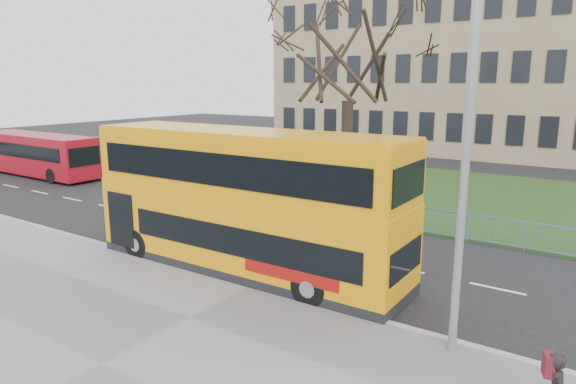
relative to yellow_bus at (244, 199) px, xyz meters
The scene contains 10 objects.
ground 2.67m from the yellow_bus, 25.62° to the left, with size 120.00×120.00×0.00m, color black.
pavement 6.74m from the yellow_bus, 80.24° to the right, with size 80.00×10.50×0.12m, color slate.
kerb 2.76m from the yellow_bus, 44.01° to the right, with size 80.00×0.20×0.14m, color gray.
grass_verge 15.04m from the yellow_bus, 85.86° to the left, with size 80.00×15.40×0.08m, color #1C3914.
guard_railing 7.43m from the yellow_bus, 81.43° to the left, with size 40.00×0.12×1.10m, color #6685B5, non-canonical shape.
bare_tree 11.28m from the yellow_bus, 100.39° to the left, with size 8.29×8.29×11.85m, color black, non-canonical shape.
civic_building 36.03m from the yellow_bus, 96.31° to the left, with size 30.00×15.00×14.00m, color #816C51.
yellow_bus is the anchor object (origin of this frame).
red_bus 22.69m from the yellow_bus, 164.91° to the left, with size 10.15×2.38×2.67m.
street_lamp 7.64m from the yellow_bus, 11.94° to the right, with size 1.96×0.43×9.26m.
Camera 1 is at (8.82, -12.70, 5.99)m, focal length 32.00 mm.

